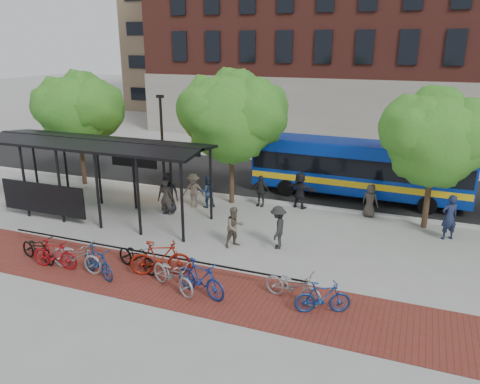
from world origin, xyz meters
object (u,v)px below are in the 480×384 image
(bike_7, at_px, (201,278))
(pedestrian_6, at_px, (370,201))
(pedestrian_1, at_px, (166,197))
(pedestrian_8, at_px, (235,227))
(pedestrian_4, at_px, (260,191))
(bus_shelter, at_px, (93,151))
(tree_a, at_px, (79,108))
(bike_1, at_px, (55,254))
(bike_4, at_px, (137,257))
(tree_b, at_px, (234,113))
(bike_0, at_px, (38,249))
(bike_3, at_px, (98,262))
(bike_6, at_px, (173,275))
(bike_10, at_px, (293,286))
(lamp_post_left, at_px, (162,141))
(pedestrian_3, at_px, (194,191))
(pedestrian_2, at_px, (207,192))
(bus, at_px, (359,166))
(pedestrian_9, at_px, (278,227))
(bike_11, at_px, (323,297))
(pedestrian_5, at_px, (300,190))
(pedestrian_7, at_px, (449,217))
(tree_c, at_px, (438,135))
(pedestrian_0, at_px, (168,193))
(bike_5, at_px, (160,258))
(bike_2, at_px, (76,256))

(bike_7, relative_size, pedestrian_6, 1.28)
(pedestrian_1, bearing_deg, pedestrian_8, 150.32)
(pedestrian_4, bearing_deg, pedestrian_6, 9.96)
(bus_shelter, height_order, tree_a, tree_a)
(bike_1, xyz_separation_m, bike_4, (2.80, 0.93, -0.02))
(tree_b, xyz_separation_m, bike_0, (-4.21, -8.67, -3.96))
(bike_3, bearing_deg, bike_6, -65.49)
(bike_10, bearing_deg, bike_7, 118.42)
(lamp_post_left, relative_size, bike_3, 2.84)
(pedestrian_3, bearing_deg, pedestrian_2, 8.46)
(bus, xyz_separation_m, pedestrian_9, (-2.01, -7.38, -0.81))
(bike_11, xyz_separation_m, pedestrian_5, (-2.92, 8.75, 0.38))
(pedestrian_1, bearing_deg, pedestrian_5, -153.32)
(bike_4, bearing_deg, bike_6, -95.31)
(pedestrian_4, bearing_deg, bike_10, -59.53)
(tree_a, xyz_separation_m, pedestrian_7, (18.79, -1.05, -3.30))
(bike_1, bearing_deg, tree_c, -59.56)
(pedestrian_7, bearing_deg, pedestrian_8, -6.30)
(pedestrian_0, height_order, pedestrian_3, pedestrian_0)
(bike_7, relative_size, bike_11, 1.17)
(tree_a, relative_size, bike_5, 2.95)
(bike_4, height_order, pedestrian_2, pedestrian_2)
(tree_b, bearing_deg, bike_11, -53.40)
(bike_0, height_order, bike_2, bike_2)
(pedestrian_6, bearing_deg, pedestrian_4, 22.83)
(pedestrian_6, bearing_deg, bike_0, 58.27)
(tree_c, height_order, bike_2, tree_c)
(bike_0, distance_m, pedestrian_8, 7.29)
(bike_2, relative_size, pedestrian_7, 1.14)
(bike_2, height_order, bike_6, bike_2)
(bike_1, relative_size, pedestrian_5, 1.01)
(bike_11, bearing_deg, pedestrian_4, 7.14)
(bike_1, height_order, bike_7, bike_7)
(pedestrian_3, distance_m, pedestrian_5, 5.13)
(bike_3, bearing_deg, bike_5, -43.67)
(tree_a, xyz_separation_m, pedestrian_4, (10.39, 0.01, -3.46))
(bike_1, xyz_separation_m, pedestrian_4, (4.64, 8.89, 0.24))
(tree_a, bearing_deg, pedestrian_8, -23.80)
(bike_1, relative_size, bike_2, 0.83)
(bike_6, height_order, pedestrian_6, pedestrian_6)
(bus, xyz_separation_m, bike_4, (-6.06, -10.95, -1.15))
(pedestrian_2, xyz_separation_m, pedestrian_8, (2.95, -3.78, 0.02))
(bike_4, bearing_deg, pedestrian_5, -6.18)
(bus_shelter, height_order, pedestrian_5, bus_shelter)
(pedestrian_3, bearing_deg, pedestrian_7, -12.40)
(pedestrian_3, distance_m, pedestrian_9, 6.00)
(pedestrian_7, bearing_deg, bike_3, 2.48)
(bike_2, xyz_separation_m, bike_7, (4.78, 0.06, 0.03))
(pedestrian_8, bearing_deg, bus, 12.58)
(bus_shelter, distance_m, bike_2, 6.18)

